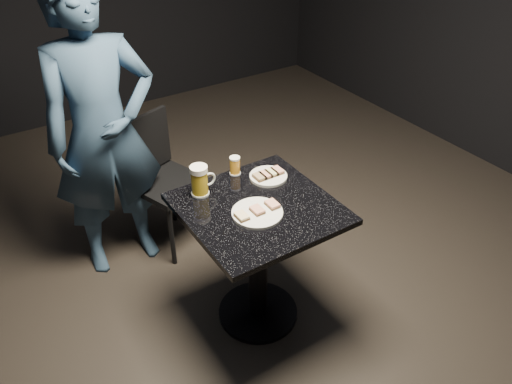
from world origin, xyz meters
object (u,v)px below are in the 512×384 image
plate_small (268,176)px  plate_large (257,213)px  beer_mug (200,180)px  beer_tumbler (235,166)px  table (258,245)px  chair (160,174)px  patron (104,134)px

plate_small → plate_large: bearing=-133.3°
beer_mug → beer_tumbler: (0.24, 0.07, -0.03)m
table → beer_tumbler: size_ratio=7.65×
plate_small → chair: size_ratio=0.23×
plate_large → beer_mug: bearing=116.4°
beer_mug → plate_small: bearing=-9.1°
plate_small → chair: (-0.32, 0.71, -0.26)m
plate_small → patron: bearing=131.7°
patron → beer_tumbler: 0.76m
beer_mug → chair: 0.74m
plate_small → patron: (-0.62, 0.70, 0.11)m
plate_large → table: 0.26m
patron → table: 1.05m
patron → table: bearing=-61.7°
plate_large → patron: bearing=113.4°
table → chair: chair is taller
patron → chair: patron is taller
plate_small → chair: bearing=114.2°
table → chair: (-0.14, 0.89, -0.01)m
patron → beer_tumbler: bearing=-47.3°
beer_tumbler → plate_large: bearing=-104.6°
beer_mug → patron: bearing=112.0°
beer_mug → table: bearing=-52.7°
chair → patron: bearing=-176.6°
beer_mug → beer_tumbler: size_ratio=1.61×
plate_small → beer_tumbler: (-0.12, 0.13, 0.04)m
plate_large → chair: chair is taller
plate_large → chair: 0.99m
beer_mug → chair: (0.04, 0.66, -0.33)m
plate_large → table: bearing=52.7°
plate_small → beer_tumbler: bearing=134.5°
plate_small → chair: 0.82m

